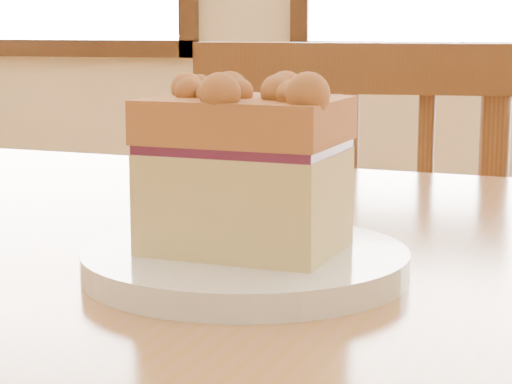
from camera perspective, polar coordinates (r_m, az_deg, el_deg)
cafe_chair_main at (r=1.37m, az=5.68°, el=-9.64°), size 0.42×0.42×0.89m
plate at (r=0.61m, az=-0.62°, el=-4.11°), size 0.20×0.20×0.02m
cake_slice at (r=0.60m, az=-0.68°, el=1.79°), size 0.13×0.10×0.11m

